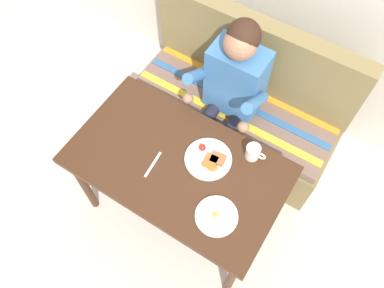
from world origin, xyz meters
The scene contains 8 objects.
ground_plane centered at (0.00, 0.00, 0.00)m, with size 8.00×8.00×0.00m, color beige.
table centered at (0.00, 0.00, 0.65)m, with size 1.20×0.70×0.73m.
couch centered at (0.00, 0.76, 0.33)m, with size 1.44×0.56×1.00m.
person centered at (0.00, 0.59, 0.74)m, with size 0.45×0.61×1.21m.
plate_breakfast centered at (0.14, 0.11, 0.74)m, with size 0.26×0.26×0.05m.
plate_eggs centered at (0.34, -0.15, 0.74)m, with size 0.22×0.22×0.04m.
coffee_mug centered at (0.33, 0.26, 0.78)m, with size 0.12×0.08×0.09m.
fork centered at (-0.11, -0.08, 0.73)m, with size 0.01×0.17×0.01m, color silver.
Camera 1 is at (0.58, -0.78, 2.64)m, focal length 36.48 mm.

